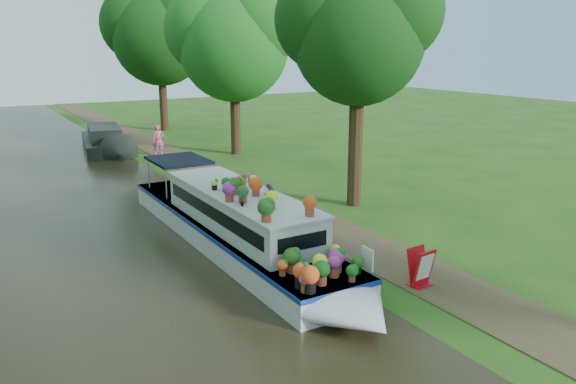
{
  "coord_description": "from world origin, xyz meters",
  "views": [
    {
      "loc": [
        -9.19,
        -13.79,
        6.03
      ],
      "look_at": [
        0.06,
        1.73,
        1.3
      ],
      "focal_mm": 35.0,
      "sensor_mm": 36.0,
      "label": 1
    }
  ],
  "objects": [
    {
      "name": "verge_plant",
      "position": [
        -0.6,
        3.57,
        0.2
      ],
      "size": [
        0.41,
        0.38,
        0.39
      ],
      "primitive_type": "imported",
      "rotation": [
        0.0,
        0.0,
        -0.22
      ],
      "color": "#1B5A1B",
      "rests_on": "ground"
    },
    {
      "name": "plant_boat",
      "position": [
        -2.25,
        0.62,
        0.85
      ],
      "size": [
        2.29,
        13.52,
        2.31
      ],
      "color": "silver",
      "rests_on": "canal_water"
    },
    {
      "name": "sandwich_board",
      "position": [
        0.6,
        -4.03,
        0.48
      ],
      "size": [
        0.64,
        0.54,
        1.0
      ],
      "rotation": [
        0.0,
        0.0,
        0.09
      ],
      "color": "red",
      "rests_on": "towpath"
    },
    {
      "name": "tree_near_overhang",
      "position": [
        3.79,
        3.06,
        6.6
      ],
      "size": [
        5.52,
        5.28,
        8.99
      ],
      "color": "black",
      "rests_on": "ground"
    },
    {
      "name": "second_boat",
      "position": [
        -1.75,
        19.77,
        0.59
      ],
      "size": [
        3.15,
        7.78,
        1.45
      ],
      "rotation": [
        0.0,
        0.0,
        -0.16
      ],
      "color": "black",
      "rests_on": "canal_water"
    },
    {
      "name": "ground",
      "position": [
        0.0,
        0.0,
        0.0
      ],
      "size": [
        100.0,
        100.0,
        0.0
      ],
      "primitive_type": "plane",
      "color": "#244A12",
      "rests_on": "ground"
    },
    {
      "name": "tree_near_mid",
      "position": [
        4.48,
        15.08,
        6.44
      ],
      "size": [
        6.9,
        6.6,
        9.4
      ],
      "color": "black",
      "rests_on": "ground"
    },
    {
      "name": "tree_near_far",
      "position": [
        3.98,
        26.09,
        7.05
      ],
      "size": [
        7.59,
        7.26,
        10.3
      ],
      "color": "black",
      "rests_on": "ground"
    },
    {
      "name": "towpath",
      "position": [
        1.2,
        0.0,
        0.01
      ],
      "size": [
        2.2,
        100.0,
        0.03
      ],
      "primitive_type": "cube",
      "color": "#473821",
      "rests_on": "ground"
    },
    {
      "name": "canal_water",
      "position": [
        -6.0,
        0.0,
        0.01
      ],
      "size": [
        10.0,
        100.0,
        0.02
      ],
      "primitive_type": "cube",
      "color": "black",
      "rests_on": "ground"
    },
    {
      "name": "pedestrian_pink",
      "position": [
        0.5,
        16.69,
        0.89
      ],
      "size": [
        0.7,
        0.53,
        1.72
      ],
      "primitive_type": "imported",
      "rotation": [
        0.0,
        0.0,
        -0.2
      ],
      "color": "#D6586F",
      "rests_on": "towpath"
    }
  ]
}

